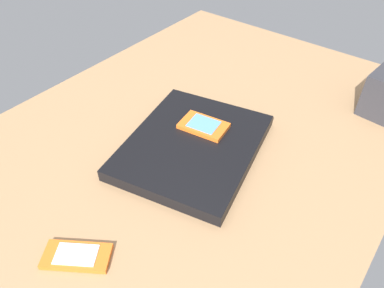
% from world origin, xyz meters
% --- Properties ---
extents(desk_surface, '(1.20, 0.80, 0.03)m').
position_xyz_m(desk_surface, '(0.00, 0.00, 0.01)').
color(desk_surface, '#9E7751').
rests_on(desk_surface, ground).
extents(laptop_closed, '(0.35, 0.31, 0.03)m').
position_xyz_m(laptop_closed, '(0.00, 0.03, 0.04)').
color(laptop_closed, black).
rests_on(laptop_closed, desk_surface).
extents(cell_phone_on_laptop, '(0.07, 0.11, 0.01)m').
position_xyz_m(cell_phone_on_laptop, '(-0.05, 0.02, 0.06)').
color(cell_phone_on_laptop, orange).
rests_on(cell_phone_on_laptop, laptop_closed).
extents(cell_phone_on_desk, '(0.10, 0.11, 0.01)m').
position_xyz_m(cell_phone_on_desk, '(0.30, 0.04, 0.03)').
color(cell_phone_on_desk, orange).
rests_on(cell_phone_on_desk, desk_surface).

